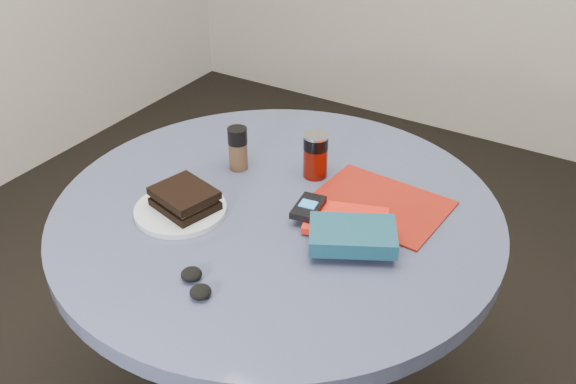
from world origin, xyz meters
The scene contains 10 objects.
table centered at (0.00, 0.00, 0.59)m, with size 1.00×1.00×0.75m.
plate centered at (-0.17, -0.13, 0.76)m, with size 0.20×0.20×0.01m, color silver.
sandwich centered at (-0.16, -0.12, 0.79)m, with size 0.15×0.14×0.05m.
soda_can centered at (0.01, 0.16, 0.81)m, with size 0.08×0.08×0.11m.
pepper_grinder centered at (-0.17, 0.10, 0.81)m, with size 0.06×0.06×0.11m.
magazine centered at (0.19, 0.13, 0.75)m, with size 0.29×0.22×0.01m, color maroon.
red_book centered at (0.16, 0.02, 0.76)m, with size 0.17×0.12×0.01m, color red.
novel centered at (0.21, -0.05, 0.79)m, with size 0.17×0.11×0.03m, color #113D53.
mp3_player centered at (0.08, 0.00, 0.78)m, with size 0.07×0.10×0.02m.
headphones centered at (0.01, -0.31, 0.76)m, with size 0.10×0.09×0.02m.
Camera 1 is at (0.64, -0.99, 1.56)m, focal length 40.00 mm.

